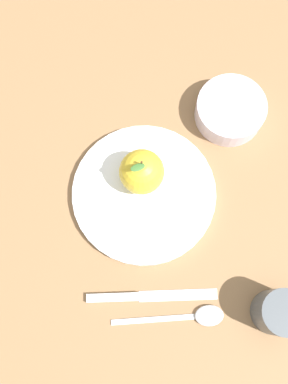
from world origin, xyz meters
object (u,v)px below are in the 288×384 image
object	(u,v)px
side_bowl	(233,111)
cup	(279,312)
spoon	(196,317)
knife	(140,297)
apple	(142,172)
dinner_plate	(144,193)

from	to	relation	value
side_bowl	cup	world-z (taller)	cup
side_bowl	spoon	distance (m)	0.37
knife	cup	bearing A→B (deg)	120.84
cup	side_bowl	bearing A→B (deg)	-134.25
cup	spoon	distance (m)	0.13
side_bowl	cup	xyz separation A→B (m)	(0.25, 0.26, 0.02)
apple	spoon	distance (m)	0.26
cup	spoon	size ratio (longest dim) A/B	0.50
knife	side_bowl	bearing A→B (deg)	-169.87
dinner_plate	cup	xyz separation A→B (m)	(0.03, 0.29, 0.03)
side_bowl	knife	bearing A→B (deg)	10.13
dinner_plate	apple	size ratio (longest dim) A/B	2.77
side_bowl	spoon	bearing A→B (deg)	25.43
cup	apple	bearing A→B (deg)	-99.07
dinner_plate	spoon	world-z (taller)	dinner_plate
dinner_plate	apple	world-z (taller)	apple
dinner_plate	apple	bearing A→B (deg)	-134.29
apple	cup	xyz separation A→B (m)	(0.05, 0.31, -0.01)
apple	side_bowl	size ratio (longest dim) A/B	0.72
side_bowl	spoon	xyz separation A→B (m)	(0.33, 0.16, -0.02)
side_bowl	spoon	world-z (taller)	side_bowl
side_bowl	knife	distance (m)	0.37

